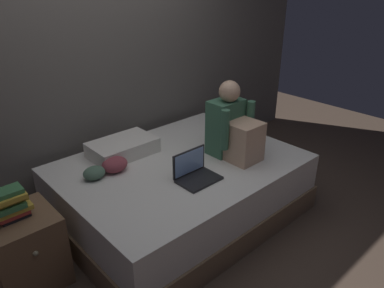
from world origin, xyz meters
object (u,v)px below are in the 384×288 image
at_px(laptop, 195,172).
at_px(clothes_pile, 107,167).
at_px(pillow, 123,147).
at_px(book_stack, 9,204).
at_px(bed, 181,189).
at_px(person_sitting, 233,129).
at_px(nightstand, 26,251).

relative_size(laptop, clothes_pile, 0.85).
xyz_separation_m(pillow, book_stack, (-1.05, -0.32, 0.05)).
bearing_deg(book_stack, bed, -5.67).
bearing_deg(book_stack, person_sitting, -11.09).
height_order(book_stack, clothes_pile, book_stack).
bearing_deg(bed, laptop, -109.41).
bearing_deg(book_stack, clothes_pile, 7.82).
height_order(person_sitting, pillow, person_sitting).
relative_size(person_sitting, pillow, 1.17).
bearing_deg(clothes_pile, laptop, -49.06).
relative_size(person_sitting, book_stack, 2.72).
distance_m(laptop, clothes_pile, 0.70).
bearing_deg(clothes_pile, book_stack, -172.18).
bearing_deg(pillow, laptop, -76.54).
xyz_separation_m(pillow, clothes_pile, (-0.28, -0.21, -0.01)).
distance_m(person_sitting, clothes_pile, 1.09).
bearing_deg(pillow, bed, -58.25).
distance_m(person_sitting, book_stack, 1.78).
bearing_deg(pillow, nightstand, -161.58).
relative_size(nightstand, laptop, 1.70).
relative_size(bed, person_sitting, 3.05).
bearing_deg(laptop, clothes_pile, 130.94).
bearing_deg(clothes_pile, bed, -23.03).
height_order(nightstand, laptop, laptop).
bearing_deg(person_sitting, nightstand, 169.46).
bearing_deg(clothes_pile, person_sitting, -24.66).
bearing_deg(bed, person_sitting, -26.78).
bearing_deg(nightstand, clothes_pile, 9.73).
distance_m(bed, person_sitting, 0.70).
bearing_deg(laptop, person_sitting, 8.70).
height_order(bed, pillow, pillow).
xyz_separation_m(laptop, pillow, (-0.18, 0.74, 0.01)).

